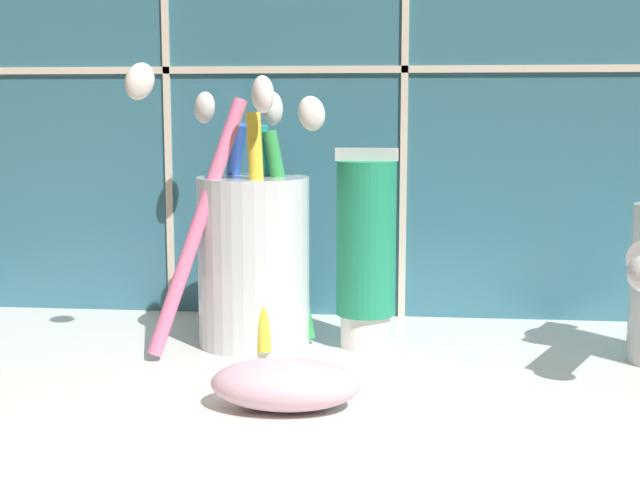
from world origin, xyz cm
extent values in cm
cube|color=silver|center=(0.00, 0.00, 1.00)|extent=(68.84, 34.27, 2.00)
cube|color=beige|center=(0.00, 16.54, 19.87)|extent=(78.84, 0.24, 0.50)
cylinder|color=silver|center=(-7.71, 8.06, 7.42)|extent=(7.19, 7.19, 10.84)
cylinder|color=green|center=(-5.42, 8.26, 9.07)|extent=(3.38, 1.01, 13.50)
ellipsoid|color=white|center=(-3.99, 8.30, 16.82)|extent=(2.10, 1.36, 2.47)
cylinder|color=teal|center=(-7.05, 9.55, 9.22)|extent=(1.53, 2.80, 13.76)
ellipsoid|color=white|center=(-6.80, 10.55, 17.14)|extent=(1.74, 2.22, 2.40)
cylinder|color=blue|center=(-10.09, 10.59, 9.27)|extent=(4.14, 4.44, 14.01)
ellipsoid|color=white|center=(-11.76, 12.44, 17.19)|extent=(2.49, 2.56, 2.61)
cylinder|color=pink|center=(-10.66, 5.34, 10.03)|extent=(6.01, 5.00, 15.60)
ellipsoid|color=white|center=(-13.38, 3.20, 18.69)|extent=(2.68, 2.50, 2.67)
cylinder|color=yellow|center=(-6.95, 5.67, 9.64)|extent=(2.05, 3.02, 14.60)
ellipsoid|color=white|center=(-6.45, 4.62, 17.97)|extent=(2.02, 2.34, 2.41)
cylinder|color=white|center=(-0.50, 8.06, 3.07)|extent=(3.19, 3.19, 2.14)
cylinder|color=#1E8C60|center=(-0.50, 8.06, 9.02)|extent=(3.75, 3.75, 9.76)
cube|color=silver|center=(-0.50, 8.06, 14.31)|extent=(3.94, 0.36, 0.80)
ellipsoid|color=#DBB2C6|center=(-3.97, -4.23, 3.26)|extent=(7.65, 4.73, 2.52)
camera|label=1|loc=(2.23, -47.52, 17.17)|focal=50.00mm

